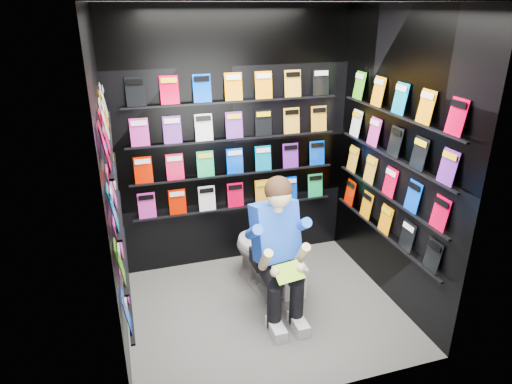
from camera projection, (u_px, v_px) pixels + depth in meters
name	position (u px, v px, depth m)	size (l,w,h in m)	color
floor	(264.00, 310.00, 4.15)	(2.40, 2.40, 0.00)	#585856
ceiling	(267.00, 1.00, 3.15)	(2.40, 2.40, 0.00)	white
wall_back	(234.00, 143.00, 4.53)	(2.40, 0.04, 2.60)	black
wall_front	(317.00, 232.00, 2.77)	(2.40, 0.04, 2.60)	black
wall_left	(109.00, 194.00, 3.32)	(0.04, 2.00, 2.60)	black
wall_right	(396.00, 163.00, 3.98)	(0.04, 2.00, 2.60)	black
comics_back	(234.00, 143.00, 4.51)	(2.10, 0.06, 1.37)	red
comics_left	(114.00, 193.00, 3.33)	(0.06, 1.70, 1.37)	red
comics_right	(393.00, 162.00, 3.97)	(0.06, 1.70, 1.37)	red
toilet	(261.00, 252.00, 4.40)	(0.42, 0.75, 0.73)	white
longbox	(290.00, 276.00, 4.41)	(0.21, 0.39, 0.29)	white
longbox_lid	(290.00, 262.00, 4.35)	(0.23, 0.40, 0.03)	white
reader	(275.00, 232.00, 3.91)	(0.52, 0.77, 1.41)	blue
held_comic	(289.00, 272.00, 3.68)	(0.24, 0.01, 0.17)	green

